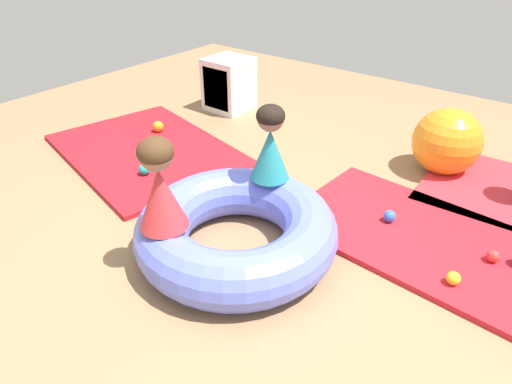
{
  "coord_description": "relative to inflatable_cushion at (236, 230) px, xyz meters",
  "views": [
    {
      "loc": [
        1.35,
        -1.68,
        1.85
      ],
      "look_at": [
        -0.13,
        0.23,
        0.35
      ],
      "focal_mm": 31.51,
      "sensor_mm": 36.0,
      "label": 1
    }
  ],
  "objects": [
    {
      "name": "exercise_ball_large",
      "position": [
        0.67,
        1.87,
        0.11
      ],
      "size": [
        0.55,
        0.55,
        0.55
      ],
      "primitive_type": "sphere",
      "color": "orange",
      "rests_on": "ground"
    },
    {
      "name": "play_ball_red",
      "position": [
        1.33,
        0.85,
        -0.09
      ],
      "size": [
        0.08,
        0.08,
        0.08
      ],
      "primitive_type": "sphere",
      "color": "red",
      "rests_on": "gym_mat_far_right"
    },
    {
      "name": "inflatable_cushion",
      "position": [
        0.0,
        0.0,
        0.0
      ],
      "size": [
        1.27,
        1.27,
        0.34
      ],
      "primitive_type": "torus",
      "color": "#6070E5",
      "rests_on": "ground"
    },
    {
      "name": "gym_mat_far_right",
      "position": [
        0.9,
        0.85,
        -0.15
      ],
      "size": [
        1.78,
        1.12,
        0.04
      ],
      "primitive_type": "cube",
      "rotation": [
        0.0,
        0.0,
        -0.07
      ],
      "color": "red",
      "rests_on": "ground"
    },
    {
      "name": "play_ball_orange",
      "position": [
        -1.76,
        0.9,
        -0.07
      ],
      "size": [
        0.11,
        0.11,
        0.11
      ],
      "primitive_type": "sphere",
      "color": "orange",
      "rests_on": "gym_mat_center_rear"
    },
    {
      "name": "gym_mat_center_rear",
      "position": [
        -1.56,
        0.58,
        -0.15
      ],
      "size": [
        2.01,
        1.63,
        0.04
      ],
      "primitive_type": "cube",
      "rotation": [
        0.0,
        0.0,
        -0.23
      ],
      "color": "#B21923",
      "rests_on": "ground"
    },
    {
      "name": "ground_plane",
      "position": [
        0.13,
        -0.03,
        -0.17
      ],
      "size": [
        8.0,
        8.0,
        0.0
      ],
      "primitive_type": "plane",
      "color": "#93704C"
    },
    {
      "name": "storage_cube",
      "position": [
        -1.68,
        1.86,
        0.11
      ],
      "size": [
        0.44,
        0.44,
        0.56
      ],
      "color": "silver",
      "rests_on": "ground"
    },
    {
      "name": "child_in_teal",
      "position": [
        -0.06,
        0.43,
        0.42
      ],
      "size": [
        0.36,
        0.36,
        0.51
      ],
      "rotation": [
        0.0,
        0.0,
        5.76
      ],
      "color": "teal",
      "rests_on": "inflatable_cushion"
    },
    {
      "name": "play_ball_yellow",
      "position": [
        1.2,
        0.5,
        -0.09
      ],
      "size": [
        0.08,
        0.08,
        0.08
      ],
      "primitive_type": "sphere",
      "color": "yellow",
      "rests_on": "gym_mat_far_right"
    },
    {
      "name": "child_in_red",
      "position": [
        -0.21,
        -0.38,
        0.43
      ],
      "size": [
        0.35,
        0.35,
        0.55
      ],
      "rotation": [
        0.0,
        0.0,
        1.29
      ],
      "color": "red",
      "rests_on": "inflatable_cushion"
    },
    {
      "name": "play_ball_teal",
      "position": [
        -1.2,
        0.26,
        -0.08
      ],
      "size": [
        0.09,
        0.09,
        0.09
      ],
      "primitive_type": "sphere",
      "color": "teal",
      "rests_on": "gym_mat_center_rear"
    },
    {
      "name": "play_ball_blue",
      "position": [
        0.65,
        0.86,
        -0.09
      ],
      "size": [
        0.08,
        0.08,
        0.08
      ],
      "primitive_type": "sphere",
      "color": "blue",
      "rests_on": "gym_mat_far_right"
    }
  ]
}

